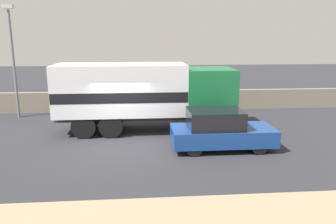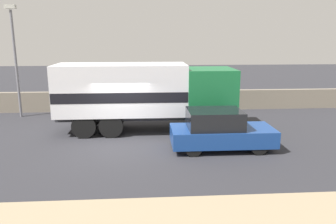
% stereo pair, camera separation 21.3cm
% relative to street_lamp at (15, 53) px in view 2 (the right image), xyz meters
% --- Properties ---
extents(ground_plane, '(80.00, 80.00, 0.00)m').
position_rel_street_lamp_xyz_m(ground_plane, '(6.04, -5.54, -3.60)').
color(ground_plane, '#2D2D33').
extents(stone_wall_backdrop, '(60.00, 0.35, 1.22)m').
position_rel_street_lamp_xyz_m(stone_wall_backdrop, '(6.04, 1.18, -2.99)').
color(stone_wall_backdrop, gray).
rests_on(stone_wall_backdrop, ground_plane).
extents(street_lamp, '(0.56, 0.28, 6.13)m').
position_rel_street_lamp_xyz_m(street_lamp, '(0.00, 0.00, 0.00)').
color(street_lamp, slate).
rests_on(street_lamp, ground_plane).
extents(box_truck, '(8.35, 2.46, 3.23)m').
position_rel_street_lamp_xyz_m(box_truck, '(7.05, -3.36, -1.74)').
color(box_truck, '#196B38').
rests_on(box_truck, ground_plane).
extents(car_hatchback, '(4.11, 1.79, 1.63)m').
position_rel_street_lamp_xyz_m(car_hatchback, '(10.08, -6.26, -2.81)').
color(car_hatchback, navy).
rests_on(car_hatchback, ground_plane).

